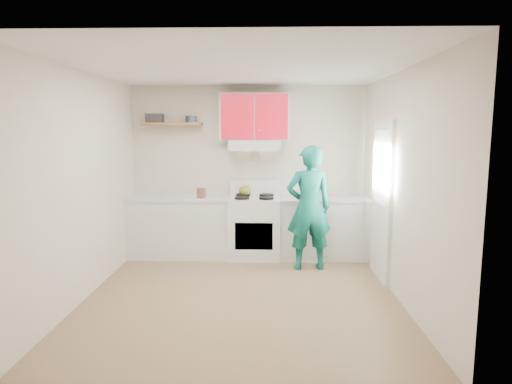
{
  "coord_description": "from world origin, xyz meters",
  "views": [
    {
      "loc": [
        0.29,
        -4.9,
        1.93
      ],
      "look_at": [
        0.15,
        0.55,
        1.15
      ],
      "focal_mm": 30.6,
      "sensor_mm": 36.0,
      "label": 1
    }
  ],
  "objects_px": {
    "stove": "(254,227)",
    "tin": "(191,119)",
    "person": "(309,208)",
    "kettle": "(245,191)",
    "crock": "(201,194)"
  },
  "relations": [
    {
      "from": "stove",
      "to": "person",
      "type": "height_order",
      "value": "person"
    },
    {
      "from": "crock",
      "to": "tin",
      "type": "bearing_deg",
      "value": 125.32
    },
    {
      "from": "tin",
      "to": "person",
      "type": "height_order",
      "value": "tin"
    },
    {
      "from": "kettle",
      "to": "crock",
      "type": "bearing_deg",
      "value": -140.51
    },
    {
      "from": "stove",
      "to": "tin",
      "type": "bearing_deg",
      "value": 169.77
    },
    {
      "from": "kettle",
      "to": "person",
      "type": "height_order",
      "value": "person"
    },
    {
      "from": "kettle",
      "to": "crock",
      "type": "relative_size",
      "value": 1.13
    },
    {
      "from": "stove",
      "to": "person",
      "type": "relative_size",
      "value": 0.53
    },
    {
      "from": "kettle",
      "to": "tin",
      "type": "bearing_deg",
      "value": -160.82
    },
    {
      "from": "stove",
      "to": "tin",
      "type": "xyz_separation_m",
      "value": [
        -0.96,
        0.17,
        1.63
      ]
    },
    {
      "from": "tin",
      "to": "crock",
      "type": "relative_size",
      "value": 1.02
    },
    {
      "from": "tin",
      "to": "kettle",
      "type": "xyz_separation_m",
      "value": [
        0.81,
        0.01,
        -1.09
      ]
    },
    {
      "from": "tin",
      "to": "stove",
      "type": "bearing_deg",
      "value": -10.23
    },
    {
      "from": "tin",
      "to": "kettle",
      "type": "height_order",
      "value": "tin"
    },
    {
      "from": "person",
      "to": "tin",
      "type": "bearing_deg",
      "value": -30.15
    }
  ]
}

